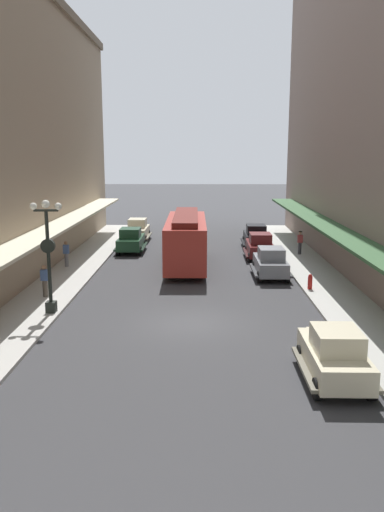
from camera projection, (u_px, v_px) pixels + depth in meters
name	position (u px, v px, depth m)	size (l,w,h in m)	color
ground_plane	(190.00, 323.00, 22.86)	(200.00, 200.00, 0.00)	#38383A
sidewalk_left	(21.00, 320.00, 22.95)	(3.00, 60.00, 0.15)	#B7B5AD
sidewalk_right	(361.00, 322.00, 22.74)	(3.00, 60.00, 0.15)	#B7B5AD
parked_car_0	(131.00, 240.00, 38.81)	(2.14, 4.26, 1.84)	#193D23
parked_car_1	(260.00, 246.00, 36.37)	(2.17, 4.27, 1.84)	#591919
parked_car_2	(256.00, 236.00, 40.61)	(2.19, 4.28, 1.84)	black
parked_car_3	(137.00, 230.00, 43.81)	(2.19, 4.28, 1.84)	beige
parked_car_4	(334.00, 354.00, 16.90)	(2.17, 4.27, 1.84)	beige
parked_car_5	(270.00, 262.00, 30.97)	(2.14, 4.26, 1.84)	slate
streetcar	(186.00, 238.00, 33.67)	(2.60, 9.62, 3.46)	#A52D23
lamp_post_with_clock	(48.00, 252.00, 23.34)	(1.42, 0.44, 5.16)	black
fire_hydrant	(310.00, 282.00, 27.84)	(0.24, 0.24, 0.82)	#B21E19
pedestrian_0	(45.00, 281.00, 26.28)	(0.36, 0.24, 1.64)	#4C4238
pedestrian_1	(300.00, 242.00, 37.25)	(0.36, 0.28, 1.67)	#2D2D33
pedestrian_2	(66.00, 254.00, 33.24)	(0.36, 0.24, 1.64)	slate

